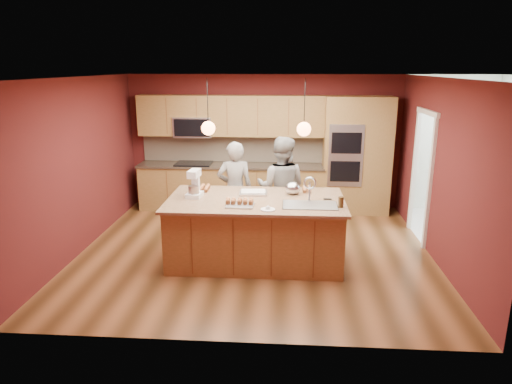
# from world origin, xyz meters

# --- Properties ---
(floor) EXTENTS (5.50, 5.50, 0.00)m
(floor) POSITION_xyz_m (0.00, 0.00, 0.00)
(floor) COLOR #442A14
(floor) RESTS_ON ground
(ceiling) EXTENTS (5.50, 5.50, 0.00)m
(ceiling) POSITION_xyz_m (0.00, 0.00, 2.70)
(ceiling) COLOR white
(ceiling) RESTS_ON ground
(wall_back) EXTENTS (5.50, 0.00, 5.50)m
(wall_back) POSITION_xyz_m (0.00, 2.50, 1.35)
(wall_back) COLOR #4D1617
(wall_back) RESTS_ON ground
(wall_front) EXTENTS (5.50, 0.00, 5.50)m
(wall_front) POSITION_xyz_m (0.00, -2.50, 1.35)
(wall_front) COLOR #4D1617
(wall_front) RESTS_ON ground
(wall_left) EXTENTS (0.00, 5.00, 5.00)m
(wall_left) POSITION_xyz_m (-2.75, 0.00, 1.35)
(wall_left) COLOR #4D1617
(wall_left) RESTS_ON ground
(wall_right) EXTENTS (0.00, 5.00, 5.00)m
(wall_right) POSITION_xyz_m (2.75, 0.00, 1.35)
(wall_right) COLOR #4D1617
(wall_right) RESTS_ON ground
(cabinet_run) EXTENTS (3.74, 0.64, 2.30)m
(cabinet_run) POSITION_xyz_m (-0.68, 2.25, 0.98)
(cabinet_run) COLOR brown
(cabinet_run) RESTS_ON floor
(oven_column) EXTENTS (1.30, 0.62, 2.30)m
(oven_column) POSITION_xyz_m (1.85, 2.19, 1.15)
(oven_column) COLOR brown
(oven_column) RESTS_ON floor
(doorway_trim) EXTENTS (0.08, 1.11, 2.20)m
(doorway_trim) POSITION_xyz_m (2.73, 0.80, 1.05)
(doorway_trim) COLOR silver
(doorway_trim) RESTS_ON wall_right
(pendant_left) EXTENTS (0.20, 0.20, 0.80)m
(pendant_left) POSITION_xyz_m (-0.65, -0.31, 2.00)
(pendant_left) COLOR black
(pendant_left) RESTS_ON ceiling
(pendant_right) EXTENTS (0.20, 0.20, 0.80)m
(pendant_right) POSITION_xyz_m (0.71, -0.31, 2.00)
(pendant_right) COLOR black
(pendant_right) RESTS_ON ceiling
(island) EXTENTS (2.61, 1.46, 1.34)m
(island) POSITION_xyz_m (0.05, -0.32, 0.49)
(island) COLOR brown
(island) RESTS_ON floor
(person_left) EXTENTS (0.65, 0.48, 1.65)m
(person_left) POSITION_xyz_m (-0.39, 0.67, 0.83)
(person_left) COLOR black
(person_left) RESTS_ON floor
(person_right) EXTENTS (0.95, 0.80, 1.75)m
(person_right) POSITION_xyz_m (0.39, 0.67, 0.87)
(person_right) COLOR slate
(person_right) RESTS_ON floor
(stand_mixer) EXTENTS (0.24, 0.32, 0.41)m
(stand_mixer) POSITION_xyz_m (-0.89, -0.25, 1.14)
(stand_mixer) COLOR white
(stand_mixer) RESTS_ON island
(sheet_cake) EXTENTS (0.44, 0.34, 0.05)m
(sheet_cake) POSITION_xyz_m (-0.02, -0.04, 0.98)
(sheet_cake) COLOR silver
(sheet_cake) RESTS_ON island
(cooling_rack) EXTENTS (0.40, 0.29, 0.02)m
(cooling_rack) POSITION_xyz_m (-0.16, -0.68, 0.97)
(cooling_rack) COLOR #AEB2B7
(cooling_rack) RESTS_ON island
(mixing_bowl) EXTENTS (0.24, 0.24, 0.20)m
(mixing_bowl) POSITION_xyz_m (0.58, -0.00, 1.05)
(mixing_bowl) COLOR #B4B7BB
(mixing_bowl) RESTS_ON island
(plate) EXTENTS (0.20, 0.20, 0.01)m
(plate) POSITION_xyz_m (0.24, -0.83, 0.97)
(plate) COLOR white
(plate) RESTS_ON island
(tumbler) EXTENTS (0.08, 0.08, 0.15)m
(tumbler) POSITION_xyz_m (1.24, -0.64, 1.04)
(tumbler) COLOR #3C2812
(tumbler) RESTS_ON island
(phone) EXTENTS (0.12, 0.07, 0.01)m
(phone) POSITION_xyz_m (1.09, -0.26, 0.97)
(phone) COLOR black
(phone) RESTS_ON island
(cupcakes_left) EXTENTS (0.24, 0.32, 0.07)m
(cupcakes_left) POSITION_xyz_m (-0.85, 0.13, 1.00)
(cupcakes_left) COLOR #BE713E
(cupcakes_left) RESTS_ON island
(cupcakes_rack) EXTENTS (0.41, 0.17, 0.07)m
(cupcakes_rack) POSITION_xyz_m (-0.18, -0.61, 1.02)
(cupcakes_rack) COLOR #BE713E
(cupcakes_rack) RESTS_ON island
(cupcakes_right) EXTENTS (0.15, 0.29, 0.07)m
(cupcakes_right) POSITION_xyz_m (0.80, 0.18, 0.99)
(cupcakes_right) COLOR #BE713E
(cupcakes_right) RESTS_ON island
(washer) EXTENTS (0.75, 0.76, 0.95)m
(washer) POSITION_xyz_m (4.23, 0.89, 0.48)
(washer) COLOR white
(washer) RESTS_ON floor
(dryer) EXTENTS (0.61, 0.63, 0.88)m
(dryer) POSITION_xyz_m (4.18, 1.61, 0.44)
(dryer) COLOR white
(dryer) RESTS_ON floor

